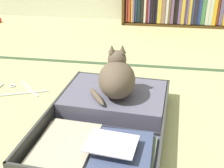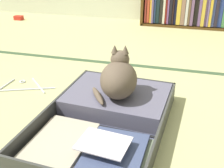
{
  "view_description": "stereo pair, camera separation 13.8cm",
  "coord_description": "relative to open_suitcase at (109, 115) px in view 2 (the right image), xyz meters",
  "views": [
    {
      "loc": [
        0.29,
        -1.12,
        0.87
      ],
      "look_at": [
        0.09,
        0.17,
        0.23
      ],
      "focal_mm": 46.63,
      "sensor_mm": 36.0,
      "label": 1
    },
    {
      "loc": [
        0.43,
        -1.09,
        0.87
      ],
      "look_at": [
        0.09,
        0.17,
        0.23
      ],
      "focal_mm": 46.63,
      "sensor_mm": 36.0,
      "label": 2
    }
  ],
  "objects": [
    {
      "name": "tatami_border",
      "position": [
        -0.07,
        0.81,
        -0.04
      ],
      "size": [
        4.8,
        0.05,
        0.0
      ],
      "color": "#374E31",
      "rests_on": "ground_plane"
    },
    {
      "name": "black_cat",
      "position": [
        0.02,
        0.12,
        0.17
      ],
      "size": [
        0.28,
        0.3,
        0.27
      ],
      "color": "brown",
      "rests_on": "open_suitcase"
    },
    {
      "name": "small_red_pouch",
      "position": [
        -1.67,
        1.88,
        -0.02
      ],
      "size": [
        0.1,
        0.07,
        0.05
      ],
      "color": "red",
      "rests_on": "ground_plane"
    },
    {
      "name": "open_suitcase",
      "position": [
        0.0,
        0.0,
        0.0
      ],
      "size": [
        0.65,
        0.93,
        0.11
      ],
      "color": "#383937",
      "rests_on": "ground_plane"
    },
    {
      "name": "ground_plane",
      "position": [
        -0.07,
        -0.16,
        -0.05
      ],
      "size": [
        10.0,
        10.0,
        0.0
      ],
      "primitive_type": "plane",
      "color": "tan"
    },
    {
      "name": "clothes_hanger",
      "position": [
        -0.68,
        0.24,
        -0.04
      ],
      "size": [
        0.43,
        0.3,
        0.01
      ],
      "color": "silver",
      "rests_on": "ground_plane"
    }
  ]
}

